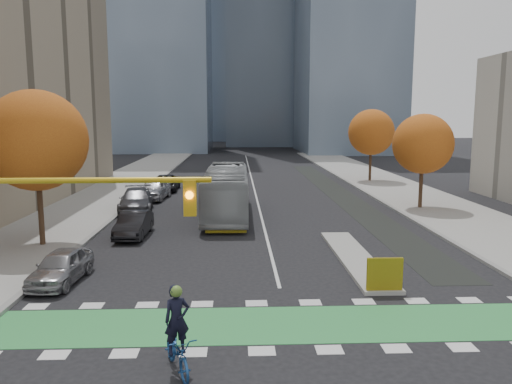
{
  "coord_description": "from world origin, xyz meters",
  "views": [
    {
      "loc": [
        -1.72,
        -14.17,
        6.81
      ],
      "look_at": [
        -0.71,
        11.15,
        3.0
      ],
      "focal_mm": 35.0,
      "sensor_mm": 36.0,
      "label": 1
    }
  ],
  "objects": [
    {
      "name": "ground",
      "position": [
        0.0,
        0.0,
        0.0
      ],
      "size": [
        300.0,
        300.0,
        0.0
      ],
      "primitive_type": "plane",
      "color": "black",
      "rests_on": "ground"
    },
    {
      "name": "sidewalk_west",
      "position": [
        -13.5,
        20.0,
        0.07
      ],
      "size": [
        7.0,
        120.0,
        0.15
      ],
      "primitive_type": "cube",
      "color": "gray",
      "rests_on": "ground"
    },
    {
      "name": "sidewalk_east",
      "position": [
        13.5,
        20.0,
        0.07
      ],
      "size": [
        7.0,
        120.0,
        0.15
      ],
      "primitive_type": "cube",
      "color": "gray",
      "rests_on": "ground"
    },
    {
      "name": "curb_west",
      "position": [
        -10.0,
        20.0,
        0.07
      ],
      "size": [
        0.3,
        120.0,
        0.16
      ],
      "primitive_type": "cube",
      "color": "gray",
      "rests_on": "ground"
    },
    {
      "name": "curb_east",
      "position": [
        10.0,
        20.0,
        0.07
      ],
      "size": [
        0.3,
        120.0,
        0.16
      ],
      "primitive_type": "cube",
      "color": "gray",
      "rests_on": "ground"
    },
    {
      "name": "bike_crossing",
      "position": [
        0.0,
        1.5,
        0.01
      ],
      "size": [
        20.0,
        3.0,
        0.01
      ],
      "primitive_type": "cube",
      "color": "#2F9044",
      "rests_on": "ground"
    },
    {
      "name": "centre_line",
      "position": [
        0.0,
        40.0,
        0.01
      ],
      "size": [
        0.15,
        70.0,
        0.01
      ],
      "primitive_type": "cube",
      "color": "silver",
      "rests_on": "ground"
    },
    {
      "name": "bike_lane_paint",
      "position": [
        7.5,
        30.0,
        0.01
      ],
      "size": [
        2.5,
        50.0,
        0.01
      ],
      "primitive_type": "cube",
      "color": "black",
      "rests_on": "ground"
    },
    {
      "name": "median_island",
      "position": [
        4.0,
        9.0,
        0.08
      ],
      "size": [
        1.6,
        10.0,
        0.16
      ],
      "primitive_type": "cube",
      "color": "gray",
      "rests_on": "ground"
    },
    {
      "name": "hazard_board",
      "position": [
        4.0,
        4.2,
        0.8
      ],
      "size": [
        1.4,
        0.12,
        1.3
      ],
      "primitive_type": "cube",
      "color": "yellow",
      "rests_on": "median_island"
    },
    {
      "name": "tower_far",
      "position": [
        -4.0,
        140.0,
        40.0
      ],
      "size": [
        26.0,
        26.0,
        80.0
      ],
      "primitive_type": "cube",
      "color": "#47566B",
      "rests_on": "ground"
    },
    {
      "name": "tree_west",
      "position": [
        -12.0,
        12.0,
        5.62
      ],
      "size": [
        5.2,
        5.2,
        8.22
      ],
      "color": "#332114",
      "rests_on": "ground"
    },
    {
      "name": "tree_east_near",
      "position": [
        12.0,
        22.0,
        4.86
      ],
      "size": [
        4.4,
        4.4,
        7.08
      ],
      "color": "#332114",
      "rests_on": "ground"
    },
    {
      "name": "tree_east_far",
      "position": [
        12.5,
        38.0,
        5.24
      ],
      "size": [
        4.8,
        4.8,
        7.65
      ],
      "color": "#332114",
      "rests_on": "ground"
    },
    {
      "name": "traffic_signal_west",
      "position": [
        -7.93,
        -0.51,
        4.03
      ],
      "size": [
        8.53,
        0.56,
        5.2
      ],
      "color": "#BF9914",
      "rests_on": "ground"
    },
    {
      "name": "cyclist",
      "position": [
        -3.32,
        -1.5,
        0.81
      ],
      "size": [
        1.45,
        2.22,
        2.42
      ],
      "rotation": [
        0.0,
        0.0,
        0.38
      ],
      "color": "navy",
      "rests_on": "ground"
    },
    {
      "name": "bus",
      "position": [
        -2.4,
        20.1,
        1.72
      ],
      "size": [
        3.02,
        12.36,
        3.44
      ],
      "primitive_type": "imported",
      "rotation": [
        0.0,
        0.0,
        -0.01
      ],
      "color": "#9A9EA1",
      "rests_on": "ground"
    },
    {
      "name": "parked_car_a",
      "position": [
        -9.0,
        6.08,
        0.69
      ],
      "size": [
        1.94,
        4.15,
        1.38
      ],
      "primitive_type": "imported",
      "rotation": [
        0.0,
        0.0,
        -0.08
      ],
      "color": "gray",
      "rests_on": "ground"
    },
    {
      "name": "parked_car_b",
      "position": [
        -7.61,
        14.08,
        0.72
      ],
      "size": [
        1.62,
        4.39,
        1.43
      ],
      "primitive_type": "imported",
      "rotation": [
        0.0,
        0.0,
        -0.02
      ],
      "color": "black",
      "rests_on": "ground"
    },
    {
      "name": "parked_car_c",
      "position": [
        -9.0,
        21.88,
        0.83
      ],
      "size": [
        3.0,
        5.93,
        1.65
      ],
      "primitive_type": "imported",
      "rotation": [
        0.0,
        0.0,
        0.12
      ],
      "color": "#454549",
      "rests_on": "ground"
    },
    {
      "name": "parked_car_d",
      "position": [
        -8.38,
        32.31,
        0.72
      ],
      "size": [
        2.46,
        5.24,
        1.45
      ],
      "primitive_type": "imported",
      "rotation": [
        0.0,
        0.0,
        0.01
      ],
      "color": "black",
      "rests_on": "ground"
    },
    {
      "name": "parked_car_e",
      "position": [
        -8.56,
        27.31,
        0.86
      ],
      "size": [
        2.49,
        5.21,
        1.72
      ],
      "primitive_type": "imported",
      "rotation": [
        0.0,
        0.0,
        -0.09
      ],
      "color": "#ABABB0",
      "rests_on": "ground"
    }
  ]
}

